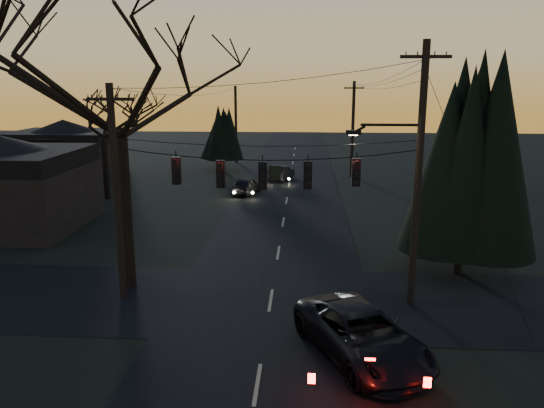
# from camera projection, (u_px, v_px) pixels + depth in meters

# --- Properties ---
(main_road) EXTENTS (8.00, 120.00, 0.02)m
(main_road) POSITION_uv_depth(u_px,v_px,m) (282.00, 231.00, 30.89)
(main_road) COLOR black
(main_road) RESTS_ON ground
(cross_road) EXTENTS (60.00, 7.00, 0.02)m
(cross_road) POSITION_uv_depth(u_px,v_px,m) (271.00, 300.00, 21.17)
(cross_road) COLOR black
(cross_road) RESTS_ON ground
(utility_pole_right) EXTENTS (5.00, 0.30, 10.00)m
(utility_pole_right) POSITION_uv_depth(u_px,v_px,m) (410.00, 304.00, 20.84)
(utility_pole_right) COLOR black
(utility_pole_right) RESTS_ON ground
(utility_pole_left) EXTENTS (1.80, 0.30, 8.50)m
(utility_pole_left) POSITION_uv_depth(u_px,v_px,m) (124.00, 297.00, 21.54)
(utility_pole_left) COLOR black
(utility_pole_left) RESTS_ON ground
(utility_pole_far_r) EXTENTS (1.80, 0.30, 8.50)m
(utility_pole_far_r) POSITION_uv_depth(u_px,v_px,m) (351.00, 177.00, 48.04)
(utility_pole_far_r) COLOR black
(utility_pole_far_r) RESTS_ON ground
(utility_pole_far_l) EXTENTS (0.30, 0.30, 8.00)m
(utility_pole_far_l) POSITION_uv_depth(u_px,v_px,m) (236.00, 162.00, 56.51)
(utility_pole_far_l) COLOR black
(utility_pole_far_l) RESTS_ON ground
(span_signal_assembly) EXTENTS (11.50, 0.44, 1.69)m
(span_signal_assembly) POSITION_uv_depth(u_px,v_px,m) (264.00, 173.00, 20.01)
(span_signal_assembly) COLOR black
(span_signal_assembly) RESTS_ON ground
(bare_tree_left) EXTENTS (11.21, 11.21, 12.72)m
(bare_tree_left) POSITION_uv_depth(u_px,v_px,m) (118.00, 72.00, 20.62)
(bare_tree_left) COLOR black
(bare_tree_left) RESTS_ON ground
(evergreen_right) EXTENTS (4.14, 4.14, 8.71)m
(evergreen_right) POSITION_uv_depth(u_px,v_px,m) (466.00, 166.00, 23.13)
(evergreen_right) COLOR black
(evergreen_right) RESTS_ON ground
(bare_tree_dist) EXTENTS (6.41, 6.41, 9.10)m
(bare_tree_dist) POSITION_uv_depth(u_px,v_px,m) (102.00, 112.00, 37.84)
(bare_tree_dist) COLOR black
(bare_tree_dist) RESTS_ON ground
(evergreen_dist) EXTENTS (3.85, 3.85, 5.63)m
(evergreen_dist) POSITION_uv_depth(u_px,v_px,m) (222.00, 136.00, 50.61)
(evergreen_dist) COLOR black
(evergreen_dist) RESTS_ON ground
(house_left_far) EXTENTS (9.00, 7.00, 5.20)m
(house_left_far) POSITION_uv_depth(u_px,v_px,m) (65.00, 149.00, 47.05)
(house_left_far) COLOR black
(house_left_far) RESTS_ON ground
(suv_near) EXTENTS (4.68, 6.14, 1.55)m
(suv_near) POSITION_uv_depth(u_px,v_px,m) (362.00, 335.00, 16.66)
(suv_near) COLOR black
(suv_near) RESTS_ON ground
(sedan_oncoming_a) EXTENTS (2.32, 4.08, 1.31)m
(sedan_oncoming_a) POSITION_uv_depth(u_px,v_px,m) (246.00, 186.00, 40.78)
(sedan_oncoming_a) COLOR black
(sedan_oncoming_a) RESTS_ON ground
(sedan_oncoming_b) EXTENTS (2.42, 4.13, 1.29)m
(sedan_oncoming_b) POSITION_uv_depth(u_px,v_px,m) (281.00, 173.00, 46.34)
(sedan_oncoming_b) COLOR black
(sedan_oncoming_b) RESTS_ON ground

